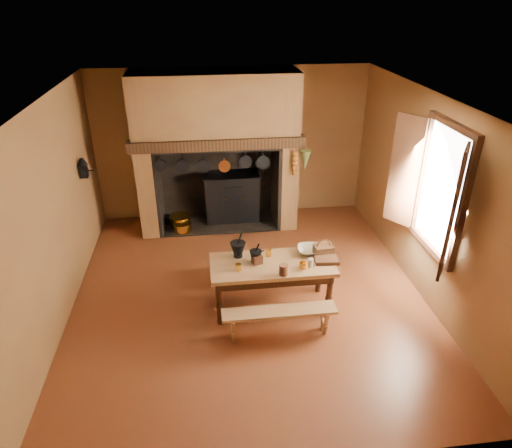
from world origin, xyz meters
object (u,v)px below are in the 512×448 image
(coffee_grinder, at_px, (257,258))
(wicker_basket, at_px, (323,250))
(iron_range, at_px, (232,196))
(work_table, at_px, (272,270))
(mixing_bowl, at_px, (309,250))
(bench_front, at_px, (279,317))

(coffee_grinder, bearing_deg, wicker_basket, -13.00)
(coffee_grinder, bearing_deg, iron_range, 73.51)
(work_table, xyz_separation_m, wicker_basket, (0.73, 0.12, 0.19))
(coffee_grinder, bearing_deg, mixing_bowl, -6.14)
(iron_range, height_order, bench_front, iron_range)
(mixing_bowl, xyz_separation_m, wicker_basket, (0.18, -0.07, 0.04))
(work_table, relative_size, mixing_bowl, 4.96)
(wicker_basket, bearing_deg, bench_front, -138.98)
(iron_range, bearing_deg, work_table, -83.23)
(bench_front, xyz_separation_m, mixing_bowl, (0.55, 0.81, 0.46))
(work_table, bearing_deg, bench_front, -90.00)
(coffee_grinder, relative_size, mixing_bowl, 0.56)
(bench_front, height_order, wicker_basket, wicker_basket)
(mixing_bowl, bearing_deg, work_table, -160.17)
(mixing_bowl, height_order, wicker_basket, wicker_basket)
(bench_front, distance_m, coffee_grinder, 0.83)
(iron_range, xyz_separation_m, bench_front, (0.33, -3.40, -0.18))
(work_table, relative_size, bench_front, 1.14)
(iron_range, relative_size, coffee_grinder, 8.51)
(iron_range, relative_size, mixing_bowl, 4.78)
(work_table, height_order, mixing_bowl, mixing_bowl)
(iron_range, xyz_separation_m, wicker_basket, (1.06, -2.66, 0.31))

